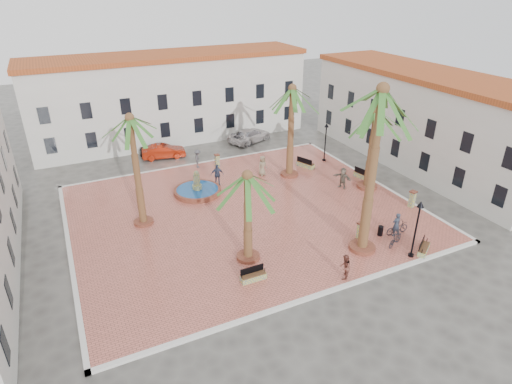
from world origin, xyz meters
TOP-DOWN VIEW (x-y plane):
  - ground at (0.00, 0.00)m, footprint 120.00×120.00m
  - plaza at (0.00, 0.00)m, footprint 26.00×22.00m
  - kerb_n at (0.00, 11.00)m, footprint 26.30×0.30m
  - kerb_s at (0.00, -11.00)m, footprint 26.30×0.30m
  - kerb_e at (13.00, 0.00)m, footprint 0.30×22.30m
  - kerb_w at (-13.00, 0.00)m, footprint 0.30×22.30m
  - building_north at (-0.00, 19.99)m, footprint 30.40×7.40m
  - building_east at (19.99, 2.00)m, footprint 7.40×26.40m
  - fountain at (-2.37, 4.62)m, footprint 4.03×4.03m
  - palm_nw at (-7.65, 1.54)m, footprint 4.73×4.73m
  - palm_sw at (-2.41, -5.95)m, footprint 4.99×4.99m
  - palm_s at (5.04, -8.31)m, footprint 5.78×5.78m
  - palm_e at (11.48, -0.76)m, footprint 5.65×5.65m
  - palm_ne at (6.61, 4.52)m, footprint 5.36×5.36m
  - bench_s at (-3.08, -8.17)m, footprint 1.64×0.50m
  - bench_se at (8.53, -10.39)m, footprint 1.65×1.33m
  - bench_e at (12.38, 0.90)m, footprint 0.98×1.97m
  - bench_ne at (8.98, 5.50)m, footprint 1.22×1.94m
  - lamppost_s at (7.43, -10.40)m, footprint 0.45×0.45m
  - lamppost_e at (11.55, 6.11)m, footprint 0.43×0.43m
  - bollard_se at (5.63, -7.28)m, footprint 0.56×0.56m
  - bollard_n at (1.22, 9.26)m, footprint 0.49×0.49m
  - bollard_e at (12.40, -5.18)m, footprint 0.61×0.61m
  - litter_bin at (7.29, -7.47)m, footprint 0.38×0.38m
  - cyclist_a at (8.23, -7.95)m, footprint 0.67×0.46m
  - bicycle_a at (8.51, -7.81)m, footprint 1.85×0.69m
  - cyclist_b at (2.02, -10.40)m, footprint 1.02×1.01m
  - bicycle_b at (7.36, -8.92)m, footprint 1.83×1.13m
  - pedestrian_fountain_a at (4.33, 5.61)m, footprint 1.05×0.83m
  - pedestrian_fountain_b at (-0.22, 5.44)m, footprint 1.23×0.72m
  - pedestrian_north at (-0.52, 9.92)m, footprint 1.08×1.36m
  - pedestrian_east at (9.48, 0.17)m, footprint 1.19×1.81m
  - car_black at (-3.09, 14.90)m, footprint 4.17×2.61m
  - car_red at (-2.80, 14.17)m, footprint 4.58×2.26m
  - car_silver at (7.45, 14.73)m, footprint 5.41×3.85m
  - car_white at (7.31, 14.87)m, footprint 5.90×4.29m

SIDE VIEW (x-z plane):
  - ground at x=0.00m, z-range 0.00..0.00m
  - plaza at x=0.00m, z-range 0.00..0.15m
  - kerb_n at x=0.00m, z-range 0.00..0.16m
  - kerb_s at x=0.00m, z-range 0.00..0.16m
  - kerb_e at x=13.00m, z-range 0.00..0.16m
  - kerb_w at x=-13.00m, z-range 0.00..0.16m
  - bench_s at x=-3.08m, z-range -0.04..0.82m
  - bench_se at x=8.53m, z-range -0.04..0.83m
  - bench_ne at x=8.98m, z-range -0.06..0.92m
  - bench_e at x=12.38m, z-range -0.07..0.93m
  - fountain at x=-2.37m, z-range -0.61..1.48m
  - litter_bin at x=7.29m, z-range 0.15..0.88m
  - bicycle_a at x=8.51m, z-range 0.15..1.11m
  - car_black at x=-3.09m, z-range 0.00..1.32m
  - bicycle_b at x=7.36m, z-range 0.15..1.21m
  - car_red at x=-2.80m, z-range 0.00..1.44m
  - car_silver at x=7.45m, z-range 0.00..1.46m
  - car_white at x=7.31m, z-range 0.00..1.49m
  - bollard_n at x=1.22m, z-range 0.17..1.47m
  - bollard_se at x=5.63m, z-range 0.17..1.52m
  - bollard_e at x=12.40m, z-range 0.18..1.57m
  - cyclist_b at x=2.02m, z-range 0.15..1.81m
  - cyclist_a at x=8.23m, z-range 0.15..1.95m
  - pedestrian_north at x=-0.52m, z-range 0.15..2.00m
  - pedestrian_east at x=9.48m, z-range 0.15..2.01m
  - pedestrian_fountain_a at x=4.33m, z-range 0.15..2.03m
  - pedestrian_fountain_b at x=-0.22m, z-range 0.15..2.11m
  - lamppost_e at x=11.55m, z-range 0.85..4.77m
  - lamppost_s at x=7.43m, z-range 0.88..4.99m
  - building_east at x=19.99m, z-range 0.02..9.02m
  - building_north at x=0.00m, z-range 0.02..9.52m
  - palm_sw at x=-2.41m, z-range 2.18..8.50m
  - palm_e at x=11.48m, z-range 2.51..9.78m
  - palm_ne at x=6.61m, z-range 3.13..11.64m
  - palm_nw at x=-7.65m, z-range 3.24..11.74m
  - palm_s at x=5.04m, z-range 4.32..15.61m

